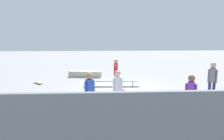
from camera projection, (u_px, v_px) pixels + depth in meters
The scene contains 11 objects.
ground_plane at pixel (119, 87), 11.42m from camera, with size 60.00×60.00×0.00m, color gray.
grind_rail at pixel (111, 84), 11.35m from camera, with size 3.02×0.35×0.33m.
skate_ledge at pixel (85, 74), 14.21m from camera, with size 2.17×0.52×0.39m, color #B2A893.
skater_main at pixel (116, 73), 10.22m from camera, with size 0.23×1.31×1.63m.
skateboard_main at pixel (119, 90), 10.36m from camera, with size 0.75×0.66×0.09m.
bystander_white_shirt at pixel (118, 89), 7.38m from camera, with size 0.34×0.21×1.52m.
bystander_blue_shirt at pixel (90, 94), 6.66m from camera, with size 0.34×0.26×1.57m.
bystander_purple_shirt at pixel (191, 96), 6.46m from camera, with size 0.34×0.25×1.53m.
bystander_grey_shirt at pixel (212, 79), 8.71m from camera, with size 0.35×0.28×1.64m.
loose_skateboard_natural at pixel (38, 82), 12.15m from camera, with size 0.68×0.73×0.09m.
loose_skateboard_black at pixel (197, 106), 8.05m from camera, with size 0.52×0.81×0.09m.
Camera 1 is at (1.04, 11.10, 2.66)m, focal length 33.90 mm.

